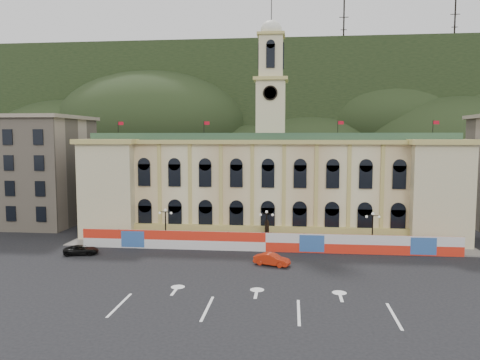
# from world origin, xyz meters

# --- Properties ---
(ground) EXTENTS (260.00, 260.00, 0.00)m
(ground) POSITION_xyz_m (0.00, 0.00, 0.00)
(ground) COLOR black
(ground) RESTS_ON ground
(lane_markings) EXTENTS (26.00, 10.00, 0.02)m
(lane_markings) POSITION_xyz_m (0.00, -5.00, 0.00)
(lane_markings) COLOR white
(lane_markings) RESTS_ON ground
(hill_ridge) EXTENTS (230.00, 80.00, 64.00)m
(hill_ridge) POSITION_xyz_m (0.03, 121.99, 19.48)
(hill_ridge) COLOR black
(hill_ridge) RESTS_ON ground
(city_hall) EXTENTS (56.20, 17.60, 37.10)m
(city_hall) POSITION_xyz_m (0.00, 27.63, 7.85)
(city_hall) COLOR beige
(city_hall) RESTS_ON ground
(side_building_left) EXTENTS (21.00, 17.00, 18.60)m
(side_building_left) POSITION_xyz_m (-43.00, 30.93, 9.33)
(side_building_left) COLOR tan
(side_building_left) RESTS_ON ground
(hoarding_fence) EXTENTS (50.00, 0.44, 2.50)m
(hoarding_fence) POSITION_xyz_m (0.06, 15.07, 1.25)
(hoarding_fence) COLOR red
(hoarding_fence) RESTS_ON ground
(pavement) EXTENTS (56.00, 5.50, 0.16)m
(pavement) POSITION_xyz_m (0.00, 17.75, 0.08)
(pavement) COLOR slate
(pavement) RESTS_ON ground
(statue) EXTENTS (1.40, 1.40, 3.72)m
(statue) POSITION_xyz_m (0.00, 18.00, 1.19)
(statue) COLOR #595651
(statue) RESTS_ON ground
(lamp_left) EXTENTS (1.96, 0.44, 5.15)m
(lamp_left) POSITION_xyz_m (-14.00, 17.00, 3.07)
(lamp_left) COLOR black
(lamp_left) RESTS_ON ground
(lamp_center) EXTENTS (1.96, 0.44, 5.15)m
(lamp_center) POSITION_xyz_m (0.00, 17.00, 3.07)
(lamp_center) COLOR black
(lamp_center) RESTS_ON ground
(lamp_right) EXTENTS (1.96, 0.44, 5.15)m
(lamp_right) POSITION_xyz_m (14.00, 17.00, 3.07)
(lamp_right) COLOR black
(lamp_right) RESTS_ON ground
(red_sedan) EXTENTS (4.10, 5.15, 1.40)m
(red_sedan) POSITION_xyz_m (1.09, 8.46, 0.70)
(red_sedan) COLOR red
(red_sedan) RESTS_ON ground
(black_suv) EXTENTS (3.90, 5.22, 1.21)m
(black_suv) POSITION_xyz_m (-23.40, 10.80, 0.60)
(black_suv) COLOR black
(black_suv) RESTS_ON ground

